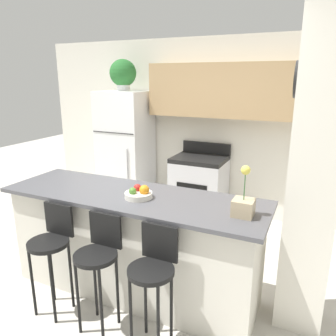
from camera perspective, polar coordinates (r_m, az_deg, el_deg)
The scene contains 12 objects.
ground_plane at distance 3.43m, azimuth -5.84°, elevation -20.21°, with size 14.00×14.00×0.00m, color beige.
wall_back at distance 4.76m, azimuth 9.01°, elevation 9.30°, with size 5.60×0.38×2.55m.
pillar_right at distance 2.68m, azimuth 24.07°, elevation -1.35°, with size 0.38×0.32×2.55m.
counter_bar at distance 3.16m, azimuth -6.09°, elevation -12.89°, with size 2.43×0.76×0.98m.
refrigerator at distance 5.14m, azimuth -7.38°, elevation 3.08°, with size 0.72×0.67×1.80m.
stove_range at distance 4.78m, azimuth 5.43°, elevation -3.31°, with size 0.73×0.62×1.07m.
bar_stool_left at distance 3.01m, azimuth -19.59°, elevation -12.36°, with size 0.34×0.34×0.96m.
bar_stool_mid at distance 2.72m, azimuth -11.98°, elevation -14.87°, with size 0.34×0.34×0.96m.
bar_stool_right at distance 2.50m, azimuth -2.57°, elevation -17.55°, with size 0.34×0.34×0.96m.
potted_plant_on_fridge at distance 5.03m, azimuth -7.85°, elevation 15.94°, with size 0.39×0.39×0.45m.
orchid_vase at distance 2.54m, azimuth 13.00°, elevation -6.14°, with size 0.16×0.16×0.39m.
fruit_bowl at distance 2.86m, azimuth -5.08°, elevation -4.45°, with size 0.24×0.24×0.12m.
Camera 1 is at (1.46, -2.37, 2.00)m, focal length 35.00 mm.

